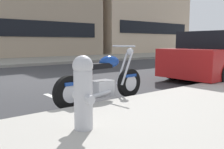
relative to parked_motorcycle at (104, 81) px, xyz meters
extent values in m
plane|color=#333335|center=(-0.56, 3.86, -0.42)|extent=(260.00, 260.00, 0.00)
cube|color=gray|center=(11.44, 10.47, -0.35)|extent=(120.00, 5.00, 0.14)
cube|color=silver|center=(-0.56, 0.35, -0.41)|extent=(0.12, 2.20, 0.01)
cylinder|color=black|center=(0.73, 0.07, -0.12)|extent=(0.61, 0.16, 0.60)
cylinder|color=silver|center=(0.73, 0.07, -0.12)|extent=(0.34, 0.15, 0.33)
cylinder|color=black|center=(-0.77, -0.07, -0.12)|extent=(0.61, 0.16, 0.60)
cylinder|color=silver|center=(-0.77, -0.07, -0.12)|extent=(0.34, 0.15, 0.33)
cube|color=silver|center=(-0.02, 0.00, -0.13)|extent=(0.42, 0.29, 0.30)
cube|color=black|center=(-0.20, -0.01, 0.30)|extent=(0.70, 0.28, 0.10)
ellipsoid|color=navy|center=(0.15, 0.02, 0.36)|extent=(0.50, 0.28, 0.24)
cube|color=navy|center=(-0.72, -0.06, 0.05)|extent=(0.37, 0.21, 0.06)
cube|color=navy|center=(0.71, 0.07, 0.05)|extent=(0.33, 0.19, 0.06)
cylinder|color=silver|center=(0.57, 0.13, 0.20)|extent=(0.34, 0.07, 0.65)
cylinder|color=silver|center=(0.58, -0.01, 0.20)|extent=(0.34, 0.07, 0.65)
cylinder|color=silver|center=(0.55, 0.05, 0.66)|extent=(0.09, 0.62, 0.04)
sphere|color=silver|center=(0.75, 0.07, 0.54)|extent=(0.15, 0.15, 0.15)
cylinder|color=silver|center=(-0.31, -0.16, -0.22)|extent=(0.71, 0.15, 0.16)
cube|color=#AD1919|center=(5.07, 0.32, 0.15)|extent=(4.64, 1.90, 0.81)
cube|color=black|center=(4.89, 0.32, 0.81)|extent=(2.54, 1.71, 0.51)
cylinder|color=black|center=(6.56, 1.17, -0.11)|extent=(0.63, 0.24, 0.62)
cylinder|color=black|center=(3.53, 1.09, -0.11)|extent=(0.63, 0.24, 0.62)
cylinder|color=black|center=(3.57, -0.53, -0.11)|extent=(0.63, 0.24, 0.62)
cube|color=#4C515B|center=(15.28, 7.20, 0.14)|extent=(4.43, 2.08, 0.79)
cube|color=black|center=(15.37, 7.20, 0.76)|extent=(2.42, 1.81, 0.47)
cylinder|color=black|center=(13.80, 6.47, -0.11)|extent=(0.63, 0.26, 0.62)
cylinder|color=black|center=(13.91, 8.12, -0.11)|extent=(0.63, 0.26, 0.62)
cylinder|color=black|center=(16.65, 6.29, -0.11)|extent=(0.63, 0.26, 0.62)
cylinder|color=black|center=(16.76, 7.94, -0.11)|extent=(0.63, 0.26, 0.62)
cylinder|color=#B7B7BC|center=(-1.28, -1.33, 0.07)|extent=(0.22, 0.22, 0.69)
sphere|color=#B7B7BC|center=(-1.28, -1.33, 0.47)|extent=(0.24, 0.24, 0.24)
cylinder|color=#B7B7BC|center=(-1.28, -1.19, 0.10)|extent=(0.10, 0.08, 0.10)
cylinder|color=#B7B7BC|center=(-1.28, -1.47, 0.10)|extent=(0.10, 0.08, 0.10)
cube|color=black|center=(3.90, 12.74, 1.65)|extent=(9.21, 0.06, 1.10)
cube|color=beige|center=(15.78, 17.97, 5.30)|extent=(10.98, 10.40, 11.45)
cube|color=black|center=(15.78, 12.74, 2.10)|extent=(9.22, 0.06, 1.10)
camera|label=1|loc=(-2.76, -3.75, 0.74)|focal=39.52mm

